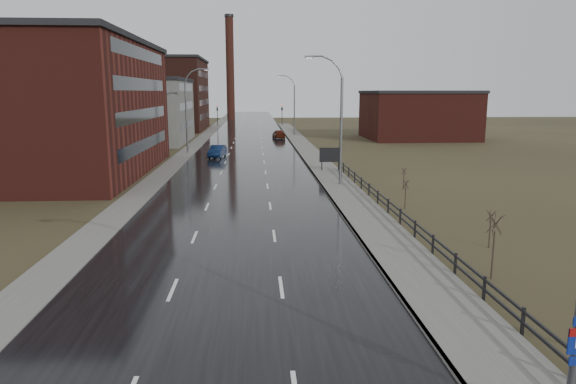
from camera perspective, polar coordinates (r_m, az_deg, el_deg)
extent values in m
cube|color=black|center=(69.25, -4.69, 4.19)|extent=(14.00, 300.00, 0.06)
cube|color=#595651|center=(45.11, 5.76, 0.56)|extent=(3.20, 180.00, 0.18)
cube|color=slate|center=(44.89, 3.84, 0.53)|extent=(0.16, 180.00, 0.18)
cube|color=#595651|center=(69.88, -11.45, 4.10)|extent=(2.40, 260.00, 0.12)
cube|color=#471914|center=(58.21, -26.44, 8.18)|extent=(22.00, 28.00, 13.00)
cube|color=black|center=(58.39, -27.02, 14.79)|extent=(22.44, 28.56, 0.50)
cube|color=black|center=(55.17, -15.51, 5.18)|extent=(0.06, 22.40, 1.20)
cube|color=black|center=(54.97, -15.67, 8.29)|extent=(0.06, 22.40, 1.20)
cube|color=black|center=(54.93, -15.84, 11.41)|extent=(0.06, 22.40, 1.20)
cube|color=black|center=(55.05, -16.01, 14.53)|extent=(0.06, 22.40, 1.20)
cube|color=slate|center=(88.92, -16.36, 8.52)|extent=(16.00, 20.00, 10.00)
cube|color=black|center=(88.88, -16.54, 11.89)|extent=(16.32, 20.40, 0.50)
cube|color=black|center=(87.64, -11.15, 7.41)|extent=(0.06, 16.00, 1.20)
cube|color=black|center=(87.51, -11.22, 9.37)|extent=(0.06, 16.00, 1.20)
cube|color=black|center=(87.48, -11.29, 11.33)|extent=(0.06, 16.00, 1.20)
cube|color=#331611|center=(119.25, -15.66, 10.29)|extent=(26.00, 24.00, 15.00)
cube|color=black|center=(119.45, -15.86, 14.01)|extent=(26.52, 24.48, 0.50)
cube|color=black|center=(117.41, -9.27, 8.35)|extent=(0.06, 19.20, 1.20)
cube|color=black|center=(117.31, -9.32, 9.81)|extent=(0.06, 19.20, 1.20)
cube|color=black|center=(117.29, -9.36, 11.28)|extent=(0.06, 19.20, 1.20)
cube|color=black|center=(117.35, -9.41, 12.74)|extent=(0.06, 19.20, 1.20)
cube|color=#471914|center=(95.38, 14.21, 8.16)|extent=(18.00, 16.00, 8.00)
cube|color=black|center=(95.28, 14.34, 10.72)|extent=(18.36, 16.32, 0.50)
cylinder|color=#331611|center=(159.06, -6.45, 13.42)|extent=(2.40, 2.40, 30.00)
cylinder|color=black|center=(160.43, -6.58, 18.89)|extent=(2.70, 2.70, 0.80)
cylinder|color=slate|center=(45.52, 5.92, 6.57)|extent=(0.24, 0.24, 9.50)
cylinder|color=slate|center=(45.38, 5.84, 13.07)|extent=(0.51, 0.14, 0.98)
cylinder|color=slate|center=(45.34, 5.24, 13.98)|extent=(0.81, 0.14, 0.81)
cylinder|color=slate|center=(45.26, 4.33, 14.61)|extent=(0.98, 0.14, 0.51)
cylinder|color=slate|center=(45.16, 3.24, 14.84)|extent=(1.01, 0.14, 0.14)
cube|color=slate|center=(45.08, 2.34, 14.79)|extent=(0.70, 0.28, 0.18)
cube|color=silver|center=(45.08, 2.34, 14.67)|extent=(0.50, 0.20, 0.04)
cylinder|color=slate|center=(71.44, -11.22, 8.03)|extent=(0.24, 0.24, 9.50)
cylinder|color=slate|center=(71.35, -11.24, 12.17)|extent=(0.51, 0.14, 0.98)
cylinder|color=slate|center=(71.31, -10.87, 12.76)|extent=(0.81, 0.14, 0.81)
cylinder|color=slate|center=(71.24, -10.30, 13.16)|extent=(0.98, 0.14, 0.51)
cylinder|color=slate|center=(71.16, -9.62, 13.32)|extent=(1.01, 0.14, 0.14)
cube|color=slate|center=(71.10, -9.05, 13.30)|extent=(0.70, 0.28, 0.18)
cube|color=silver|center=(71.09, -9.05, 13.22)|extent=(0.50, 0.20, 0.04)
cylinder|color=slate|center=(99.10, 0.71, 9.03)|extent=(0.24, 0.24, 9.50)
cylinder|color=slate|center=(99.04, 0.62, 12.01)|extent=(0.51, 0.14, 0.98)
cylinder|color=slate|center=(99.02, 0.34, 12.42)|extent=(0.81, 0.14, 0.81)
cylinder|color=slate|center=(98.98, -0.08, 12.70)|extent=(0.98, 0.14, 0.51)
cylinder|color=slate|center=(98.94, -0.58, 12.80)|extent=(1.01, 0.14, 0.14)
cube|color=slate|center=(98.90, -0.99, 12.77)|extent=(0.70, 0.28, 0.18)
cube|color=silver|center=(98.90, -0.99, 12.71)|extent=(0.50, 0.20, 0.04)
cube|color=black|center=(19.73, 24.63, -13.05)|extent=(0.10, 0.10, 1.10)
cube|color=black|center=(22.20, 20.96, -10.07)|extent=(0.10, 0.10, 1.10)
cube|color=black|center=(24.79, 18.09, -7.66)|extent=(0.10, 0.10, 1.10)
cube|color=black|center=(27.46, 15.79, -5.71)|extent=(0.10, 0.10, 1.10)
cube|color=black|center=(30.19, 13.92, -4.10)|extent=(0.10, 0.10, 1.10)
cube|color=black|center=(32.97, 12.37, -2.75)|extent=(0.10, 0.10, 1.10)
cube|color=black|center=(35.78, 11.06, -1.61)|extent=(0.10, 0.10, 1.10)
cube|color=black|center=(38.62, 9.94, -0.64)|extent=(0.10, 0.10, 1.10)
cube|color=black|center=(41.49, 8.98, 0.20)|extent=(0.10, 0.10, 1.10)
cube|color=black|center=(44.37, 8.15, 0.93)|extent=(0.10, 0.10, 1.10)
cube|color=black|center=(47.27, 7.41, 1.57)|extent=(0.10, 0.10, 1.10)
cube|color=black|center=(50.18, 6.76, 2.13)|extent=(0.10, 0.10, 1.10)
cube|color=black|center=(53.10, 6.18, 2.64)|extent=(0.10, 0.10, 1.10)
cube|color=black|center=(29.63, 14.25, -3.60)|extent=(0.08, 53.00, 0.10)
cube|color=black|center=(29.73, 14.21, -4.34)|extent=(0.08, 53.00, 0.10)
cylinder|color=#382D23|center=(24.83, 21.81, -6.54)|extent=(0.08, 0.08, 2.21)
cylinder|color=#382D23|center=(24.47, 22.15, -3.32)|extent=(0.04, 0.74, 0.87)
cylinder|color=#382D23|center=(24.50, 22.03, -3.30)|extent=(0.70, 0.27, 0.88)
cylinder|color=#382D23|center=(24.46, 21.93, -3.31)|extent=(0.41, 0.62, 0.89)
cylinder|color=#382D23|center=(24.41, 21.99, -3.35)|extent=(0.41, 0.62, 0.89)
cylinder|color=#382D23|center=(24.42, 22.13, -3.35)|extent=(0.70, 0.27, 0.88)
cylinder|color=#382D23|center=(29.75, 21.50, -4.37)|extent=(0.08, 0.08, 1.51)
cylinder|color=#382D23|center=(29.54, 21.72, -2.53)|extent=(0.04, 0.51, 0.60)
cylinder|color=#382D23|center=(29.56, 21.62, -2.51)|extent=(0.49, 0.20, 0.61)
cylinder|color=#382D23|center=(29.52, 21.54, -2.52)|extent=(0.30, 0.44, 0.62)
cylinder|color=#382D23|center=(29.47, 21.59, -2.55)|extent=(0.30, 0.44, 0.62)
cylinder|color=#382D23|center=(29.48, 21.70, -2.55)|extent=(0.49, 0.20, 0.61)
cylinder|color=#382D23|center=(37.81, 12.90, -0.65)|extent=(0.08, 0.08, 1.56)
cylinder|color=#382D23|center=(37.63, 13.04, 0.86)|extent=(0.04, 0.53, 0.62)
cylinder|color=#382D23|center=(37.67, 12.97, 0.88)|extent=(0.50, 0.20, 0.63)
cylinder|color=#382D23|center=(37.64, 12.90, 0.87)|extent=(0.30, 0.45, 0.64)
cylinder|color=#382D23|center=(37.58, 12.92, 0.85)|extent=(0.30, 0.45, 0.64)
cylinder|color=#382D23|center=(37.58, 13.01, 0.85)|extent=(0.50, 0.20, 0.63)
cylinder|color=#382D23|center=(45.23, 12.73, 1.13)|extent=(0.08, 0.08, 1.38)
cylinder|color=#382D23|center=(45.10, 12.84, 2.25)|extent=(0.04, 0.47, 0.55)
cylinder|color=#382D23|center=(45.14, 12.78, 2.26)|extent=(0.45, 0.18, 0.56)
cylinder|color=#382D23|center=(45.10, 12.72, 2.26)|extent=(0.27, 0.40, 0.56)
cylinder|color=#382D23|center=(45.05, 12.74, 2.25)|extent=(0.27, 0.40, 0.56)
cylinder|color=#382D23|center=(45.05, 12.82, 2.25)|extent=(0.45, 0.18, 0.56)
cube|color=black|center=(53.97, 3.78, 3.19)|extent=(0.10, 0.10, 1.80)
cube|color=black|center=(54.23, 5.64, 3.20)|extent=(0.10, 0.10, 1.80)
cube|color=silver|center=(53.93, 4.73, 4.14)|extent=(2.21, 0.08, 1.42)
cube|color=black|center=(53.88, 4.74, 4.14)|extent=(2.31, 0.04, 1.52)
cylinder|color=black|center=(129.21, -7.85, 8.45)|extent=(0.16, 0.16, 5.20)
imported|color=black|center=(129.13, -7.88, 9.40)|extent=(0.58, 2.73, 1.10)
sphere|color=#FF190C|center=(128.97, -7.89, 9.53)|extent=(0.18, 0.18, 0.18)
cylinder|color=black|center=(129.05, -0.67, 8.55)|extent=(0.16, 0.16, 5.20)
imported|color=black|center=(128.97, -0.67, 9.50)|extent=(0.58, 2.73, 1.10)
sphere|color=#FF190C|center=(128.82, -0.67, 9.63)|extent=(0.18, 0.18, 0.18)
imported|color=#0C1C3F|center=(66.26, -7.85, 4.46)|extent=(2.26, 4.84, 1.54)
imported|color=#47180B|center=(92.44, -1.03, 6.43)|extent=(2.35, 4.91, 1.62)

